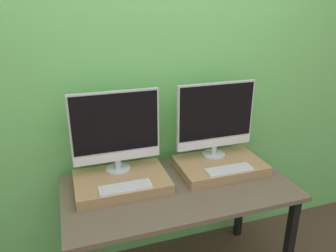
{
  "coord_description": "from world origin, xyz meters",
  "views": [
    {
      "loc": [
        -0.64,
        -1.33,
        1.9
      ],
      "look_at": [
        0.0,
        0.59,
        1.12
      ],
      "focal_mm": 35.0,
      "sensor_mm": 36.0,
      "label": 1
    }
  ],
  "objects_px": {
    "monitor_left": "(116,129)",
    "monitor_right": "(216,118)",
    "keyboard_left": "(125,187)",
    "keyboard_right": "(229,169)"
  },
  "relations": [
    {
      "from": "monitor_left",
      "to": "monitor_right",
      "type": "height_order",
      "value": "same"
    },
    {
      "from": "keyboard_left",
      "to": "monitor_right",
      "type": "relative_size",
      "value": 0.56
    },
    {
      "from": "keyboard_left",
      "to": "monitor_right",
      "type": "xyz_separation_m",
      "value": [
        0.69,
        0.24,
        0.28
      ]
    },
    {
      "from": "keyboard_left",
      "to": "keyboard_right",
      "type": "bearing_deg",
      "value": 0.0
    },
    {
      "from": "keyboard_left",
      "to": "monitor_right",
      "type": "height_order",
      "value": "monitor_right"
    },
    {
      "from": "monitor_left",
      "to": "keyboard_right",
      "type": "bearing_deg",
      "value": -18.91
    },
    {
      "from": "keyboard_left",
      "to": "keyboard_right",
      "type": "relative_size",
      "value": 1.0
    },
    {
      "from": "keyboard_right",
      "to": "monitor_left",
      "type": "bearing_deg",
      "value": 161.09
    },
    {
      "from": "monitor_left",
      "to": "keyboard_right",
      "type": "distance_m",
      "value": 0.78
    },
    {
      "from": "monitor_left",
      "to": "keyboard_left",
      "type": "height_order",
      "value": "monitor_left"
    }
  ]
}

